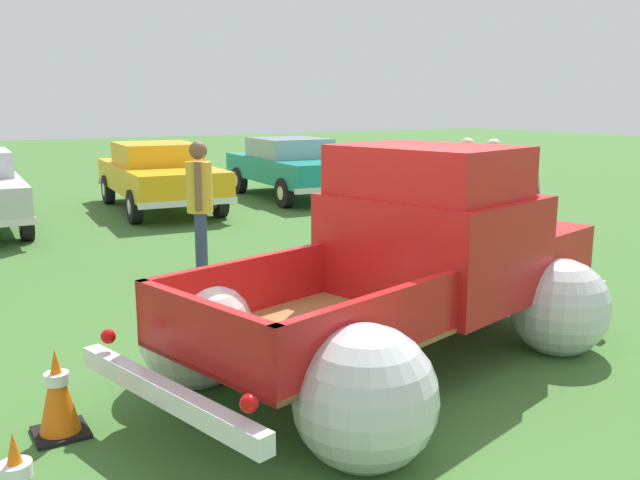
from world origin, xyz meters
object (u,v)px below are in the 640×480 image
show_car_3 (292,165)px  spectator_0 (200,200)px  show_car_2 (159,174)px  spectator_2 (491,189)px  spectator_1 (465,194)px  lane_cone_0 (58,393)px  vintage_pickup_truck (414,276)px

show_car_3 → spectator_0: 7.73m
show_car_2 → spectator_0: (-1.41, -5.87, 0.25)m
spectator_0 → spectator_2: (4.25, -1.02, -0.03)m
spectator_1 → lane_cone_0: (-5.87, -2.19, -0.73)m
vintage_pickup_truck → spectator_1: bearing=25.5°
show_car_2 → vintage_pickup_truck: bearing=0.0°
spectator_0 → lane_cone_0: (-2.52, -3.61, -0.73)m
spectator_1 → lane_cone_0: size_ratio=2.88×
vintage_pickup_truck → show_car_2: bearing=71.0°
show_car_2 → show_car_3: 3.38m
show_car_3 → spectator_1: size_ratio=2.46×
show_car_2 → lane_cone_0: 10.27m
show_car_2 → spectator_0: spectator_0 is taller
spectator_2 → vintage_pickup_truck: bearing=64.4°
show_car_2 → spectator_0: bearing=-8.4°
show_car_2 → show_car_3: same height
show_car_2 → lane_cone_0: size_ratio=7.46×
spectator_0 → spectator_1: size_ratio=0.99×
show_car_2 → spectator_1: (1.94, -7.28, 0.26)m
show_car_3 → spectator_1: 7.63m
show_car_2 → lane_cone_0: bearing=-17.4°
vintage_pickup_truck → spectator_2: 4.57m
vintage_pickup_truck → spectator_0: (-0.56, 3.70, 0.28)m
vintage_pickup_truck → show_car_3: 10.65m
vintage_pickup_truck → spectator_0: 3.76m
spectator_1 → spectator_2: (0.90, 0.39, -0.04)m
show_car_2 → show_car_3: (3.37, 0.20, -0.00)m
vintage_pickup_truck → spectator_0: vintage_pickup_truck is taller
show_car_3 → spectator_0: size_ratio=2.47×
spectator_0 → spectator_2: bearing=-167.7°
spectator_2 → lane_cone_0: 7.28m
vintage_pickup_truck → lane_cone_0: 3.12m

